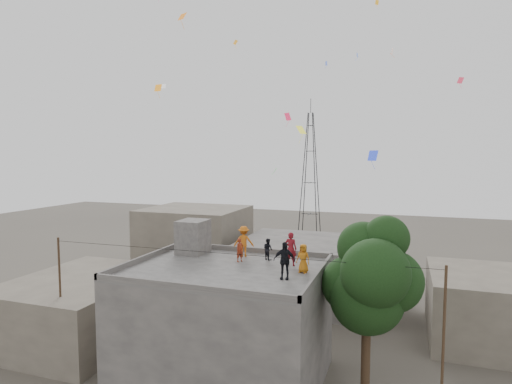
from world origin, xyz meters
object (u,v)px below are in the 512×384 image
transmission_tower (310,176)px  person_red_adult (291,249)px  tree (371,278)px  stair_head_box (193,237)px  person_dark_adult (284,260)px

transmission_tower → person_red_adult: 39.03m
tree → transmission_tower: size_ratio=0.45×
tree → person_red_adult: 4.49m
stair_head_box → person_red_adult: (6.30, -0.92, -0.10)m
stair_head_box → person_red_adult: 6.37m
person_red_adult → person_dark_adult: (0.35, -2.56, -0.00)m
stair_head_box → tree: (10.57, -2.00, -1.00)m
transmission_tower → stair_head_box: bearing=-88.8°
transmission_tower → person_dark_adult: 41.60m
stair_head_box → tree: 10.80m
stair_head_box → person_red_adult: bearing=-8.3°
stair_head_box → person_dark_adult: (6.66, -3.47, -0.10)m
person_red_adult → stair_head_box: bearing=-5.9°
stair_head_box → person_dark_adult: stair_head_box is taller
stair_head_box → person_red_adult: stair_head_box is taller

